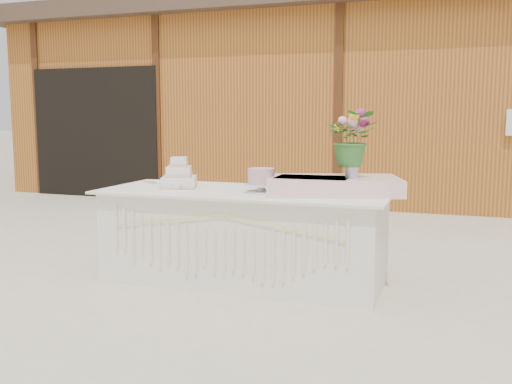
# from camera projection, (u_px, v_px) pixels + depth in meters

# --- Properties ---
(ground) EXTENTS (80.00, 80.00, 0.00)m
(ground) POSITION_uv_depth(u_px,v_px,m) (244.00, 280.00, 4.83)
(ground) COLOR beige
(ground) RESTS_ON ground
(barn) EXTENTS (12.60, 4.60, 3.30)m
(barn) POSITION_uv_depth(u_px,v_px,m) (359.00, 100.00, 10.23)
(barn) COLOR #AA5F23
(barn) RESTS_ON ground
(cake_table) EXTENTS (2.40, 1.00, 0.77)m
(cake_table) POSITION_uv_depth(u_px,v_px,m) (244.00, 236.00, 4.77)
(cake_table) COLOR silver
(cake_table) RESTS_ON ground
(wedding_cake) EXTENTS (0.38, 0.38, 0.26)m
(wedding_cake) POSITION_uv_depth(u_px,v_px,m) (179.00, 177.00, 4.91)
(wedding_cake) COLOR white
(wedding_cake) RESTS_ON cake_table
(pink_cake_stand) EXTENTS (0.27, 0.27, 0.20)m
(pink_cake_stand) POSITION_uv_depth(u_px,v_px,m) (261.00, 179.00, 4.57)
(pink_cake_stand) COLOR silver
(pink_cake_stand) RESTS_ON cake_table
(satin_runner) EXTENTS (1.17, 0.88, 0.13)m
(satin_runner) POSITION_uv_depth(u_px,v_px,m) (333.00, 185.00, 4.53)
(satin_runner) COLOR #FDCDCB
(satin_runner) RESTS_ON cake_table
(flower_vase) EXTENTS (0.10, 0.10, 0.14)m
(flower_vase) POSITION_uv_depth(u_px,v_px,m) (352.00, 169.00, 4.46)
(flower_vase) COLOR silver
(flower_vase) RESTS_ON satin_runner
(bouquet) EXTENTS (0.43, 0.39, 0.44)m
(bouquet) POSITION_uv_depth(u_px,v_px,m) (353.00, 132.00, 4.42)
(bouquet) COLOR #326829
(bouquet) RESTS_ON flower_vase
(loose_flowers) EXTENTS (0.16, 0.38, 0.02)m
(loose_flowers) POSITION_uv_depth(u_px,v_px,m) (148.00, 183.00, 5.19)
(loose_flowers) COLOR #CD7D93
(loose_flowers) RESTS_ON cake_table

